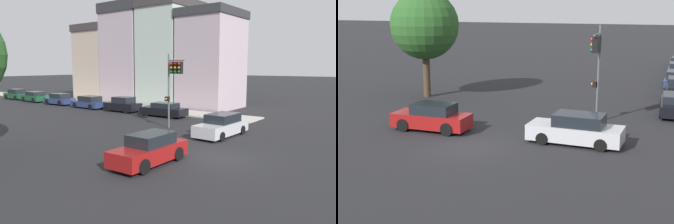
{
  "view_description": "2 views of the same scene",
  "coord_description": "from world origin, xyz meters",
  "views": [
    {
      "loc": [
        -15.08,
        -8.1,
        4.8
      ],
      "look_at": [
        2.4,
        5.12,
        1.73
      ],
      "focal_mm": 35.0,
      "sensor_mm": 36.0,
      "label": 1
    },
    {
      "loc": [
        9.75,
        -20.12,
        6.9
      ],
      "look_at": [
        0.98,
        2.93,
        1.2
      ],
      "focal_mm": 50.0,
      "sensor_mm": 36.0,
      "label": 2
    }
  ],
  "objects": [
    {
      "name": "ground_plane",
      "position": [
        0.0,
        0.0,
        0.0
      ],
      "size": [
        300.0,
        300.0,
        0.0
      ],
      "primitive_type": "plane",
      "color": "black"
    },
    {
      "name": "sidewalk_strip",
      "position": [
        12.45,
        32.81,
        0.06
      ],
      "size": [
        3.37,
        60.0,
        0.13
      ],
      "color": "#ADA89E",
      "rests_on": "ground_plane"
    },
    {
      "name": "rowhouse_backdrop",
      "position": [
        17.97,
        19.77,
        5.97
      ],
      "size": [
        7.82,
        23.91,
        12.85
      ],
      "color": "#B29EA8",
      "rests_on": "ground_plane"
    },
    {
      "name": "traffic_signal",
      "position": [
        5.09,
        6.62,
        4.11
      ],
      "size": [
        0.55,
        1.69,
        5.74
      ],
      "rotation": [
        0.0,
        0.0,
        3.1
      ],
      "color": "#515456",
      "rests_on": "ground_plane"
    },
    {
      "name": "crossing_car_0",
      "position": [
        4.97,
        2.4,
        0.72
      ],
      "size": [
        4.79,
        2.04,
        1.55
      ],
      "rotation": [
        0.0,
        0.0,
        3.11
      ],
      "color": "#B7B7BC",
      "rests_on": "ground_plane"
    },
    {
      "name": "crossing_car_1",
      "position": [
        -3.12,
        2.09,
        0.73
      ],
      "size": [
        4.37,
        1.87,
        1.54
      ],
      "rotation": [
        0.0,
        0.0,
        3.16
      ],
      "color": "maroon",
      "rests_on": "ground_plane"
    },
    {
      "name": "parked_car_0",
      "position": [
        9.47,
        10.96,
        0.66
      ],
      "size": [
        1.98,
        4.65,
        1.35
      ],
      "rotation": [
        0.0,
        0.0,
        1.61
      ],
      "color": "black",
      "rests_on": "ground_plane"
    },
    {
      "name": "parked_car_1",
      "position": [
        9.58,
        16.6,
        0.74
      ],
      "size": [
        1.97,
        4.08,
        1.59
      ],
      "rotation": [
        0.0,
        0.0,
        1.6
      ],
      "color": "black",
      "rests_on": "ground_plane"
    },
    {
      "name": "parked_car_2",
      "position": [
        9.36,
        21.79,
        0.66
      ],
      "size": [
        2.08,
        4.6,
        1.41
      ],
      "rotation": [
        0.0,
        0.0,
        1.55
      ],
      "color": "navy",
      "rests_on": "ground_plane"
    },
    {
      "name": "parked_car_3",
      "position": [
        9.36,
        27.52,
        0.68
      ],
      "size": [
        2.06,
        4.21,
        1.43
      ],
      "rotation": [
        0.0,
        0.0,
        1.59
      ],
      "color": "navy",
      "rests_on": "ground_plane"
    },
    {
      "name": "parked_car_4",
      "position": [
        9.45,
        33.26,
        0.66
      ],
      "size": [
        2.17,
        4.24,
        1.38
      ],
      "rotation": [
        0.0,
        0.0,
        1.54
      ],
      "color": "#194728",
      "rests_on": "ground_plane"
    },
    {
      "name": "parked_car_5",
      "position": [
        9.57,
        38.38,
        0.71
      ],
      "size": [
        1.88,
        4.05,
        1.52
      ],
      "rotation": [
        0.0,
        0.0,
        1.58
      ],
      "color": "#194728",
      "rests_on": "ground_plane"
    }
  ]
}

